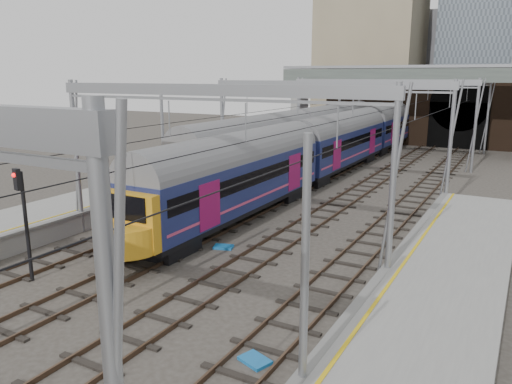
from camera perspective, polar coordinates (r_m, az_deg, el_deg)
The scene contains 11 objects.
ground at distance 17.92m, azimuth -20.46°, elevation -14.98°, with size 160.00×160.00×0.00m, color #38332D.
tracks at distance 29.06m, azimuth 2.39°, elevation -3.17°, with size 14.40×80.00×0.22m.
overhead_line at distance 33.85m, azimuth 7.50°, elevation 10.32°, with size 16.80×80.00×8.00m.
retaining_wall at distance 62.99m, azimuth 19.05°, elevation 8.97°, with size 28.00×2.75×9.00m.
overbridge at distance 57.33m, azimuth 16.78°, elevation 11.72°, with size 28.00×3.00×9.25m.
city_skyline at distance 81.51m, azimuth 23.19°, elevation 18.46°, with size 37.50×27.50×60.00m.
train_main at distance 52.05m, azimuth 12.77°, elevation 6.72°, with size 3.02×69.73×5.12m.
train_second at distance 45.61m, azimuth 4.92°, elevation 6.20°, with size 3.12×36.03×5.26m.
signal_near_left at distance 21.78m, azimuth -25.06°, elevation -1.97°, with size 0.36×0.46×4.70m.
equip_cover_b at distance 24.49m, azimuth -3.75°, elevation -6.28°, with size 0.92×0.65×0.11m, color #1765AC.
equip_cover_c at distance 15.45m, azimuth -0.12°, elevation -18.68°, with size 0.89×0.63×0.11m, color #1765AC.
Camera 1 is at (12.42, -9.96, 8.22)m, focal length 35.00 mm.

